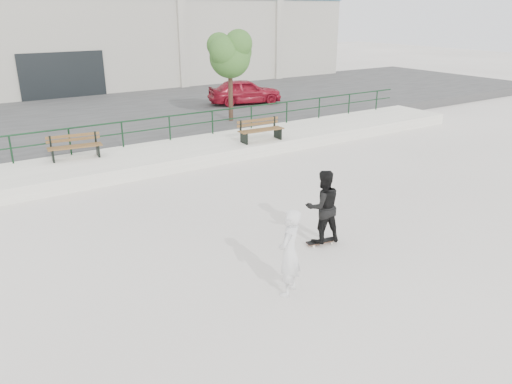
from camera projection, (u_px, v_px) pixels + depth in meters
ground at (321, 260)px, 11.87m from camera, size 120.00×120.00×0.00m
ledge at (161, 157)px, 19.22m from camera, size 30.00×3.00×0.50m
parking_strip at (95, 119)px, 25.88m from camera, size 60.00×14.00×0.50m
railing at (146, 125)px, 19.89m from camera, size 28.00×0.06×1.03m
commercial_building at (30, 24)px, 35.33m from camera, size 44.20×16.33×8.00m
bench_left at (75, 147)px, 18.05m from camera, size 1.93×0.77×0.87m
bench_right at (260, 130)px, 20.43m from camera, size 1.97×0.67×0.89m
tree at (230, 53)px, 23.18m from camera, size 2.40×2.13×4.26m
red_car at (245, 91)px, 28.28m from camera, size 4.41×2.68×1.40m
skateboard at (321, 241)px, 12.67m from camera, size 0.80×0.34×0.09m
standing_skater at (323, 206)px, 12.33m from camera, size 1.06×0.91×1.88m
seated_skater at (289, 253)px, 10.20m from camera, size 0.82×0.75×1.89m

